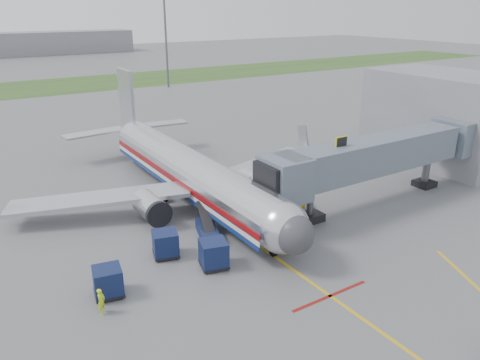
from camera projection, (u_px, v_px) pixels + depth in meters
ground at (290, 268)px, 32.32m from camera, size 400.00×400.00×0.00m
grass_strip at (36, 88)px, 103.31m from camera, size 300.00×25.00×0.01m
apron_markings at (372, 325)px, 26.48m from camera, size 21.52×50.00×0.01m
airliner at (189, 170)px, 43.42m from camera, size 32.10×35.67×10.25m
jet_bridge at (371, 157)px, 41.20m from camera, size 25.30×4.00×6.90m
terminal at (443, 117)px, 53.62m from camera, size 10.00×16.00×10.00m
light_mast_right at (166, 37)px, 100.34m from camera, size 2.00×0.44×20.40m
baggage_cart_a at (108, 282)px, 28.93m from camera, size 2.04×2.04×1.89m
baggage_cart_b at (165, 244)px, 33.50m from camera, size 2.17×2.17×1.91m
baggage_cart_c at (214, 254)px, 32.08m from camera, size 2.23×2.23×1.97m
belt_loader at (207, 230)px, 36.69m from camera, size 2.36×4.26×2.01m
ground_power_cart at (294, 200)px, 41.80m from camera, size 1.76×1.25×1.34m
ramp_worker at (101, 301)px, 27.25m from camera, size 0.70×0.70×1.64m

